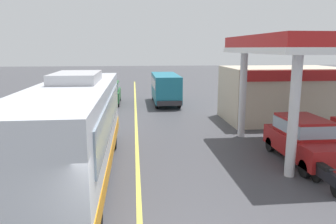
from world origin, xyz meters
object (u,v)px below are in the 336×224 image
at_px(coach_bus_main, 74,131).
at_px(car_at_pump, 304,137).
at_px(car_trailing_behind_bus, 110,92).
at_px(minibus_opposing_lane, 165,86).
at_px(motorcycle_parked_forecourt, 326,177).
at_px(pedestrian_near_pump, 314,134).

relative_size(coach_bus_main, car_at_pump, 2.63).
bearing_deg(car_trailing_behind_bus, minibus_opposing_lane, -6.84).
height_order(motorcycle_parked_forecourt, pedestrian_near_pump, pedestrian_near_pump).
bearing_deg(minibus_opposing_lane, car_trailing_behind_bus, 173.16).
bearing_deg(car_at_pump, minibus_opposing_lane, 106.20).
xyz_separation_m(minibus_opposing_lane, car_trailing_behind_bus, (-4.63, 0.56, -0.46)).
relative_size(minibus_opposing_lane, motorcycle_parked_forecourt, 3.41).
height_order(car_at_pump, pedestrian_near_pump, car_at_pump).
distance_m(coach_bus_main, pedestrian_near_pump, 9.96).
relative_size(coach_bus_main, car_trailing_behind_bus, 2.63).
relative_size(coach_bus_main, minibus_opposing_lane, 1.80).
relative_size(coach_bus_main, pedestrian_near_pump, 6.65).
xyz_separation_m(car_at_pump, pedestrian_near_pump, (0.88, 0.78, -0.08)).
bearing_deg(pedestrian_near_pump, motorcycle_parked_forecourt, -113.53).
height_order(coach_bus_main, car_trailing_behind_bus, coach_bus_main).
bearing_deg(coach_bus_main, pedestrian_near_pump, 8.77).
bearing_deg(motorcycle_parked_forecourt, pedestrian_near_pump, 66.47).
bearing_deg(car_trailing_behind_bus, motorcycle_parked_forecourt, -65.03).
bearing_deg(motorcycle_parked_forecourt, car_at_pump, 77.09).
xyz_separation_m(coach_bus_main, pedestrian_near_pump, (9.81, 1.51, -0.79)).
height_order(coach_bus_main, minibus_opposing_lane, coach_bus_main).
xyz_separation_m(motorcycle_parked_forecourt, car_trailing_behind_bus, (-8.25, 17.71, 0.57)).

